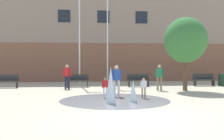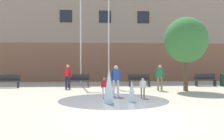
% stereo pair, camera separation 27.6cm
% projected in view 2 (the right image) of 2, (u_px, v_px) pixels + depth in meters
% --- Properties ---
extents(ground_plane, '(100.00, 100.00, 0.00)m').
position_uv_depth(ground_plane, '(133.00, 117.00, 8.39)').
color(ground_plane, '#BCB299').
extents(library_building, '(36.00, 6.05, 7.79)m').
position_uv_depth(library_building, '(103.00, 41.00, 26.68)').
color(library_building, brown).
rests_on(library_building, ground).
extents(splash_fountain, '(5.08, 5.08, 1.57)m').
position_uv_depth(splash_fountain, '(115.00, 91.00, 11.53)').
color(splash_fountain, gray).
rests_on(splash_fountain, ground).
extents(park_bench_far_left, '(1.60, 0.44, 0.91)m').
position_uv_depth(park_bench_far_left, '(8.00, 81.00, 18.02)').
color(park_bench_far_left, '#28282D').
rests_on(park_bench_far_left, ground).
extents(park_bench_center, '(1.60, 0.44, 0.91)m').
position_uv_depth(park_bench_center, '(78.00, 80.00, 18.51)').
color(park_bench_center, '#28282D').
rests_on(park_bench_center, ground).
extents(park_bench_under_right_flagpole, '(1.60, 0.44, 0.91)m').
position_uv_depth(park_bench_under_right_flagpole, '(139.00, 80.00, 18.82)').
color(park_bench_under_right_flagpole, '#28282D').
rests_on(park_bench_under_right_flagpole, ground).
extents(park_bench_far_right, '(1.60, 0.44, 0.91)m').
position_uv_depth(park_bench_far_right, '(205.00, 80.00, 19.22)').
color(park_bench_far_right, '#28282D').
rests_on(park_bench_far_right, ground).
extents(adult_near_bench, '(0.50, 0.25, 1.59)m').
position_uv_depth(adult_near_bench, '(116.00, 78.00, 13.44)').
color(adult_near_bench, silver).
rests_on(adult_near_bench, ground).
extents(teen_by_trashcan, '(0.50, 0.34, 1.59)m').
position_uv_depth(teen_by_trashcan, '(160.00, 76.00, 16.19)').
color(teen_by_trashcan, '#89755B').
rests_on(teen_by_trashcan, ground).
extents(child_in_fountain, '(0.31, 0.18, 0.99)m').
position_uv_depth(child_in_fountain, '(104.00, 86.00, 12.95)').
color(child_in_fountain, silver).
rests_on(child_in_fountain, ground).
extents(adult_watching, '(0.50, 0.38, 1.59)m').
position_uv_depth(adult_watching, '(68.00, 75.00, 17.27)').
color(adult_watching, '#1E233D').
rests_on(adult_watching, ground).
extents(child_running, '(0.31, 0.21, 0.99)m').
position_uv_depth(child_running, '(143.00, 86.00, 12.74)').
color(child_running, '#89755B').
rests_on(child_running, ground).
extents(flagpole_left, '(0.80, 0.10, 8.66)m').
position_uv_depth(flagpole_left, '(81.00, 25.00, 20.04)').
color(flagpole_left, silver).
rests_on(flagpole_left, ground).
extents(flagpole_right, '(0.80, 0.10, 7.97)m').
position_uv_depth(flagpole_right, '(109.00, 30.00, 20.24)').
color(flagpole_right, silver).
rests_on(flagpole_right, ground).
extents(trash_can, '(0.56, 0.56, 0.90)m').
position_uv_depth(trash_can, '(224.00, 80.00, 19.09)').
color(trash_can, '#193323').
rests_on(trash_can, ground).
extents(street_tree_near_building, '(2.63, 2.63, 4.52)m').
position_uv_depth(street_tree_near_building, '(186.00, 40.00, 16.05)').
color(street_tree_near_building, brown).
rests_on(street_tree_near_building, ground).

